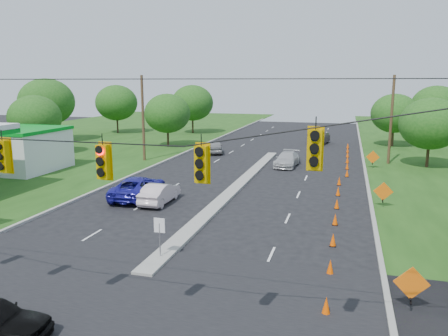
% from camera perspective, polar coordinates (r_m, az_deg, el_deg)
% --- Properties ---
extents(ground, '(160.00, 160.00, 0.00)m').
position_cam_1_polar(ground, '(16.78, -17.13, -19.09)').
color(ground, black).
rests_on(ground, ground).
extents(cross_street, '(160.00, 14.00, 0.02)m').
position_cam_1_polar(cross_street, '(16.78, -17.13, -19.09)').
color(cross_street, black).
rests_on(cross_street, ground).
extents(curb_left, '(0.25, 110.00, 0.16)m').
position_cam_1_polar(curb_left, '(46.59, -7.68, 0.82)').
color(curb_left, gray).
rests_on(curb_left, ground).
extents(curb_right, '(0.25, 110.00, 0.16)m').
position_cam_1_polar(curb_right, '(42.86, 17.95, -0.54)').
color(curb_right, gray).
rests_on(curb_right, ground).
extents(median, '(1.00, 34.00, 0.18)m').
position_cam_1_polar(median, '(35.02, 1.71, -2.55)').
color(median, gray).
rests_on(median, ground).
extents(median_sign, '(0.55, 0.06, 2.05)m').
position_cam_1_polar(median_sign, '(20.96, -8.41, -8.03)').
color(median_sign, gray).
rests_on(median_sign, ground).
extents(signal_span, '(25.60, 0.32, 9.00)m').
position_cam_1_polar(signal_span, '(14.18, -20.63, -3.22)').
color(signal_span, '#422D1C').
rests_on(signal_span, ground).
extents(utility_pole_far_left, '(0.28, 0.28, 9.00)m').
position_cam_1_polar(utility_pole_far_left, '(47.00, -10.53, 6.36)').
color(utility_pole_far_left, '#422D1C').
rests_on(utility_pole_far_left, ground).
extents(utility_pole_far_right, '(0.28, 0.28, 9.00)m').
position_cam_1_polar(utility_pole_far_right, '(47.35, 21.00, 5.84)').
color(utility_pole_far_right, '#422D1C').
rests_on(utility_pole_far_right, ground).
extents(cone_0, '(0.32, 0.32, 0.70)m').
position_cam_1_polar(cone_0, '(17.00, 13.20, -17.10)').
color(cone_0, '#FF5200').
rests_on(cone_0, ground).
extents(cone_1, '(0.32, 0.32, 0.70)m').
position_cam_1_polar(cone_1, '(20.15, 13.70, -12.45)').
color(cone_1, '#FF5200').
rests_on(cone_1, ground).
extents(cone_2, '(0.32, 0.32, 0.70)m').
position_cam_1_polar(cone_2, '(23.41, 14.06, -9.06)').
color(cone_2, '#FF5200').
rests_on(cone_2, ground).
extents(cone_3, '(0.32, 0.32, 0.70)m').
position_cam_1_polar(cone_3, '(26.73, 14.32, -6.52)').
color(cone_3, '#FF5200').
rests_on(cone_3, ground).
extents(cone_4, '(0.32, 0.32, 0.70)m').
position_cam_1_polar(cone_4, '(30.08, 14.52, -4.53)').
color(cone_4, '#FF5200').
rests_on(cone_4, ground).
extents(cone_5, '(0.32, 0.32, 0.70)m').
position_cam_1_polar(cone_5, '(33.47, 14.68, -2.95)').
color(cone_5, '#FF5200').
rests_on(cone_5, ground).
extents(cone_6, '(0.32, 0.32, 0.70)m').
position_cam_1_polar(cone_6, '(36.88, 14.81, -1.66)').
color(cone_6, '#FF5200').
rests_on(cone_6, ground).
extents(cone_7, '(0.32, 0.32, 0.70)m').
position_cam_1_polar(cone_7, '(40.30, 15.77, -0.63)').
color(cone_7, '#FF5200').
rests_on(cone_7, ground).
extents(cone_8, '(0.32, 0.32, 0.70)m').
position_cam_1_polar(cone_8, '(43.74, 15.80, 0.28)').
color(cone_8, '#FF5200').
rests_on(cone_8, ground).
extents(cone_9, '(0.32, 0.32, 0.70)m').
position_cam_1_polar(cone_9, '(47.18, 15.82, 1.05)').
color(cone_9, '#FF5200').
rests_on(cone_9, ground).
extents(cone_10, '(0.32, 0.32, 0.70)m').
position_cam_1_polar(cone_10, '(50.64, 15.83, 1.72)').
color(cone_10, '#FF5200').
rests_on(cone_10, ground).
extents(cone_11, '(0.32, 0.32, 0.70)m').
position_cam_1_polar(cone_11, '(54.10, 15.85, 2.31)').
color(cone_11, '#FF5200').
rests_on(cone_11, ground).
extents(cone_12, '(0.32, 0.32, 0.70)m').
position_cam_1_polar(cone_12, '(57.56, 15.86, 2.82)').
color(cone_12, '#FF5200').
rests_on(cone_12, ground).
extents(work_sign_0, '(1.27, 0.58, 1.37)m').
position_cam_1_polar(work_sign_0, '(17.75, 23.28, -13.82)').
color(work_sign_0, black).
rests_on(work_sign_0, ground).
extents(work_sign_1, '(1.27, 0.58, 1.37)m').
position_cam_1_polar(work_sign_1, '(30.97, 20.08, -3.00)').
color(work_sign_1, black).
rests_on(work_sign_1, ground).
extents(work_sign_2, '(1.27, 0.58, 1.37)m').
position_cam_1_polar(work_sign_2, '(44.67, 18.85, 1.29)').
color(work_sign_2, black).
rests_on(work_sign_2, ground).
extents(tree_2, '(5.88, 5.88, 6.86)m').
position_cam_1_polar(tree_2, '(54.34, -23.48, 6.08)').
color(tree_2, black).
rests_on(tree_2, ground).
extents(tree_3, '(7.56, 7.56, 8.82)m').
position_cam_1_polar(tree_3, '(65.82, -22.16, 8.01)').
color(tree_3, black).
rests_on(tree_3, ground).
extents(tree_4, '(6.72, 6.72, 7.84)m').
position_cam_1_polar(tree_4, '(73.63, -13.87, 8.27)').
color(tree_4, black).
rests_on(tree_4, ground).
extents(tree_5, '(5.88, 5.88, 6.86)m').
position_cam_1_polar(tree_5, '(56.70, -7.41, 7.09)').
color(tree_5, black).
rests_on(tree_5, ground).
extents(tree_6, '(6.72, 6.72, 7.84)m').
position_cam_1_polar(tree_6, '(71.34, -4.15, 8.48)').
color(tree_6, black).
rests_on(tree_6, ground).
extents(tree_9, '(5.88, 5.88, 6.86)m').
position_cam_1_polar(tree_9, '(46.82, 25.37, 5.25)').
color(tree_9, black).
rests_on(tree_9, ground).
extents(tree_11, '(6.72, 6.72, 7.84)m').
position_cam_1_polar(tree_11, '(68.11, 25.93, 7.26)').
color(tree_11, black).
rests_on(tree_11, ground).
extents(tree_12, '(5.88, 5.88, 6.86)m').
position_cam_1_polar(tree_12, '(60.41, 21.37, 6.66)').
color(tree_12, black).
rests_on(tree_12, ground).
extents(white_sedan, '(1.58, 4.36, 1.43)m').
position_cam_1_polar(white_sedan, '(30.76, -8.40, -3.24)').
color(white_sedan, silver).
rests_on(white_sedan, ground).
extents(blue_pickup, '(3.18, 5.99, 1.61)m').
position_cam_1_polar(blue_pickup, '(32.27, -11.13, -2.48)').
color(blue_pickup, '#1D1A96').
rests_on(blue_pickup, ground).
extents(silver_car_far, '(2.33, 5.05, 1.43)m').
position_cam_1_polar(silver_car_far, '(43.99, 8.24, 1.13)').
color(silver_car_far, '#BDBDBD').
rests_on(silver_car_far, ground).
extents(silver_car_oncoming, '(3.10, 4.79, 1.52)m').
position_cam_1_polar(silver_car_oncoming, '(51.62, -1.20, 2.78)').
color(silver_car_oncoming, gray).
rests_on(silver_car_oncoming, ground).
extents(dark_car_receding, '(2.49, 4.91, 1.55)m').
position_cam_1_polar(dark_car_receding, '(60.51, 12.45, 3.78)').
color(dark_car_receding, '#2A2524').
rests_on(dark_car_receding, ground).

